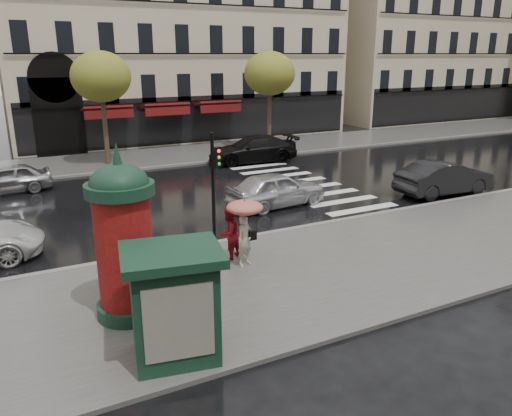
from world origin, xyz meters
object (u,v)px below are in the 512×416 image
woman_umbrella (245,222)px  woman_red (229,234)px  newsstand (174,303)px  car_darkgrey (444,178)px  traffic_light (214,179)px  car_silver (276,189)px  car_far_silver (6,179)px  car_black (253,149)px  morris_column (124,236)px  man_burgundy (121,256)px

woman_umbrella → woman_red: woman_umbrella is taller
newsstand → car_darkgrey: newsstand is taller
traffic_light → newsstand: bearing=-120.2°
car_silver → car_far_silver: size_ratio=1.10×
car_silver → car_darkgrey: 8.32m
traffic_light → car_silver: bearing=38.5°
newsstand → car_far_silver: bearing=99.6°
car_silver → car_far_silver: (-10.49, 7.80, -0.07)m
newsstand → car_darkgrey: 17.31m
car_far_silver → car_black: bearing=89.7°
car_darkgrey → newsstand: bearing=117.3°
newsstand → car_darkgrey: bearing=24.6°
woman_red → morris_column: 4.47m
woman_red → car_darkgrey: (12.47, 2.77, -0.17)m
man_burgundy → car_darkgrey: man_burgundy is taller
woman_red → morris_column: bearing=1.8°
woman_red → car_far_silver: (-6.11, 12.51, -0.27)m
woman_red → car_silver: (4.38, 4.71, -0.20)m
morris_column → car_black: bearing=53.9°
woman_umbrella → morris_column: morris_column is taller
car_darkgrey → car_black: (-4.76, 10.80, -0.00)m
woman_red → car_silver: bearing=-161.0°
car_far_silver → traffic_light: bearing=24.2°
woman_red → traffic_light: size_ratio=0.44×
woman_red → car_darkgrey: bearing=164.4°
traffic_light → car_darkgrey: 12.58m
newsstand → car_far_silver: size_ratio=0.60×
morris_column → car_darkgrey: (16.20, 4.91, -1.42)m
morris_column → car_black: 19.48m
car_silver → traffic_light: bearing=122.5°
woman_red → car_far_silver: 13.92m
man_burgundy → woman_umbrella: bearing=170.1°
morris_column → car_far_silver: 14.91m
woman_red → newsstand: 5.51m
woman_umbrella → car_silver: 6.85m
car_black → car_silver: bearing=-14.0°
newsstand → car_black: newsstand is taller
traffic_light → car_silver: (4.29, 3.41, -1.69)m
man_burgundy → traffic_light: bearing=-160.9°
car_darkgrey → car_black: 11.80m
woman_red → newsstand: (-3.25, -4.43, 0.42)m
traffic_light → car_silver: size_ratio=0.85×
woman_umbrella → woman_red: 0.92m
woman_umbrella → car_silver: woman_umbrella is taller
car_silver → car_black: car_black is taller
car_darkgrey → car_black: bearing=26.5°
morris_column → newsstand: bearing=-78.4°
car_black → car_far_silver: size_ratio=1.33×
car_darkgrey → morris_column: bearing=109.6°
woman_umbrella → traffic_light: 2.21m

